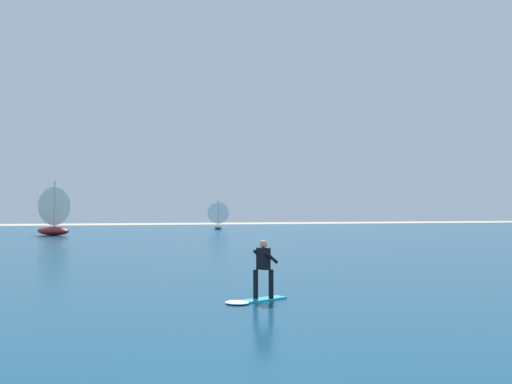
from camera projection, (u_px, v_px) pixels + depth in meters
name	position (u px, v px, depth m)	size (l,w,h in m)	color
ocean	(167.00, 240.00, 47.24)	(160.00, 90.00, 0.10)	navy
kitesurfer	(258.00, 279.00, 15.89)	(2.00, 1.40, 1.67)	#26B2CC
sailboat_mid_left	(49.00, 210.00, 55.71)	(4.53, 4.63, 5.20)	maroon
sailboat_near_shore	(218.00, 215.00, 72.99)	(2.87, 3.31, 3.76)	white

